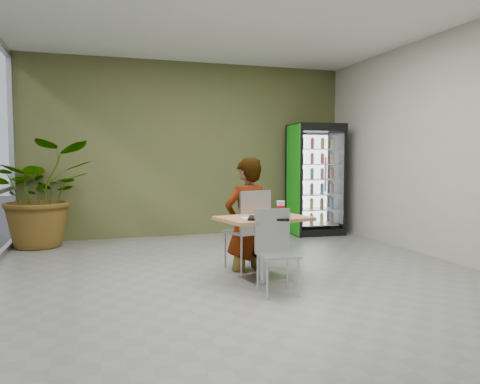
{
  "coord_description": "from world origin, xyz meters",
  "views": [
    {
      "loc": [
        -1.68,
        -5.08,
        1.41
      ],
      "look_at": [
        0.07,
        0.58,
        1.0
      ],
      "focal_mm": 35.0,
      "sensor_mm": 36.0,
      "label": 1
    }
  ],
  "objects_px": {
    "soda_cup": "(281,209)",
    "beverage_fridge": "(316,179)",
    "seated_woman": "(247,226)",
    "chair_far": "(251,224)",
    "dining_table": "(264,235)",
    "cafeteria_tray": "(269,218)",
    "chair_near": "(275,244)",
    "potted_plant": "(41,194)"
  },
  "relations": [
    {
      "from": "soda_cup",
      "to": "beverage_fridge",
      "type": "distance_m",
      "value": 3.49
    },
    {
      "from": "seated_woman",
      "to": "chair_far",
      "type": "bearing_deg",
      "value": 102.84
    },
    {
      "from": "dining_table",
      "to": "seated_woman",
      "type": "xyz_separation_m",
      "value": [
        -0.02,
        0.56,
        0.03
      ]
    },
    {
      "from": "chair_far",
      "to": "soda_cup",
      "type": "height_order",
      "value": "chair_far"
    },
    {
      "from": "dining_table",
      "to": "cafeteria_tray",
      "type": "distance_m",
      "value": 0.32
    },
    {
      "from": "dining_table",
      "to": "seated_woman",
      "type": "distance_m",
      "value": 0.57
    },
    {
      "from": "chair_far",
      "to": "chair_near",
      "type": "relative_size",
      "value": 1.16
    },
    {
      "from": "chair_near",
      "to": "cafeteria_tray",
      "type": "distance_m",
      "value": 0.36
    },
    {
      "from": "seated_woman",
      "to": "potted_plant",
      "type": "relative_size",
      "value": 1.01
    },
    {
      "from": "chair_far",
      "to": "seated_woman",
      "type": "bearing_deg",
      "value": -77.16
    },
    {
      "from": "chair_near",
      "to": "soda_cup",
      "type": "distance_m",
      "value": 0.67
    },
    {
      "from": "chair_far",
      "to": "cafeteria_tray",
      "type": "distance_m",
      "value": 0.75
    },
    {
      "from": "dining_table",
      "to": "beverage_fridge",
      "type": "bearing_deg",
      "value": 54.16
    },
    {
      "from": "dining_table",
      "to": "chair_near",
      "type": "xyz_separation_m",
      "value": [
        -0.05,
        -0.48,
        -0.02
      ]
    },
    {
      "from": "chair_far",
      "to": "seated_woman",
      "type": "distance_m",
      "value": 0.07
    },
    {
      "from": "chair_near",
      "to": "beverage_fridge",
      "type": "distance_m",
      "value": 4.1
    },
    {
      "from": "chair_far",
      "to": "potted_plant",
      "type": "relative_size",
      "value": 0.6
    },
    {
      "from": "chair_far",
      "to": "beverage_fridge",
      "type": "relative_size",
      "value": 0.5
    },
    {
      "from": "chair_far",
      "to": "seated_woman",
      "type": "relative_size",
      "value": 0.59
    },
    {
      "from": "seated_woman",
      "to": "potted_plant",
      "type": "bearing_deg",
      "value": -59.19
    },
    {
      "from": "dining_table",
      "to": "chair_far",
      "type": "height_order",
      "value": "chair_far"
    },
    {
      "from": "cafeteria_tray",
      "to": "beverage_fridge",
      "type": "distance_m",
      "value": 3.84
    },
    {
      "from": "seated_woman",
      "to": "beverage_fridge",
      "type": "bearing_deg",
      "value": -147.82
    },
    {
      "from": "dining_table",
      "to": "potted_plant",
      "type": "distance_m",
      "value": 4.11
    },
    {
      "from": "cafeteria_tray",
      "to": "chair_near",
      "type": "bearing_deg",
      "value": -96.23
    },
    {
      "from": "soda_cup",
      "to": "potted_plant",
      "type": "height_order",
      "value": "potted_plant"
    },
    {
      "from": "chair_near",
      "to": "chair_far",
      "type": "bearing_deg",
      "value": 89.64
    },
    {
      "from": "chair_near",
      "to": "soda_cup",
      "type": "bearing_deg",
      "value": 65.03
    },
    {
      "from": "cafeteria_tray",
      "to": "potted_plant",
      "type": "relative_size",
      "value": 0.26
    },
    {
      "from": "chair_far",
      "to": "seated_woman",
      "type": "xyz_separation_m",
      "value": [
        -0.03,
        0.05,
        -0.03
      ]
    },
    {
      "from": "dining_table",
      "to": "soda_cup",
      "type": "xyz_separation_m",
      "value": [
        0.23,
        0.03,
        0.3
      ]
    },
    {
      "from": "soda_cup",
      "to": "beverage_fridge",
      "type": "xyz_separation_m",
      "value": [
        1.9,
        2.91,
        0.2
      ]
    },
    {
      "from": "chair_far",
      "to": "seated_woman",
      "type": "height_order",
      "value": "seated_woman"
    },
    {
      "from": "soda_cup",
      "to": "beverage_fridge",
      "type": "relative_size",
      "value": 0.08
    },
    {
      "from": "seated_woman",
      "to": "cafeteria_tray",
      "type": "bearing_deg",
      "value": 74.07
    },
    {
      "from": "chair_far",
      "to": "chair_near",
      "type": "height_order",
      "value": "chair_far"
    },
    {
      "from": "seated_woman",
      "to": "soda_cup",
      "type": "relative_size",
      "value": 9.9
    },
    {
      "from": "cafeteria_tray",
      "to": "potted_plant",
      "type": "xyz_separation_m",
      "value": [
        -2.68,
        3.32,
        0.1
      ]
    },
    {
      "from": "soda_cup",
      "to": "beverage_fridge",
      "type": "height_order",
      "value": "beverage_fridge"
    },
    {
      "from": "chair_near",
      "to": "beverage_fridge",
      "type": "xyz_separation_m",
      "value": [
        2.18,
        3.43,
        0.52
      ]
    },
    {
      "from": "soda_cup",
      "to": "cafeteria_tray",
      "type": "distance_m",
      "value": 0.36
    },
    {
      "from": "dining_table",
      "to": "beverage_fridge",
      "type": "distance_m",
      "value": 3.67
    }
  ]
}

